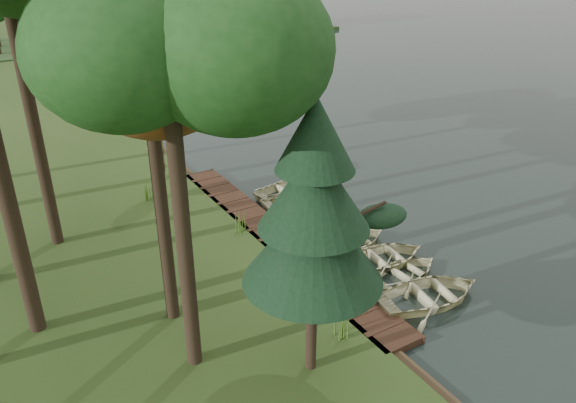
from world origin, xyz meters
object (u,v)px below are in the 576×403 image
rowboat_0 (430,292)px  stored_rowboat (163,191)px  boardwalk (275,239)px  rowboat_1 (405,270)px  rowboat_2 (384,256)px  pine_tree (314,212)px

rowboat_0 → stored_rowboat: bearing=32.0°
boardwalk → stored_rowboat: 6.53m
rowboat_1 → stored_rowboat: size_ratio=0.83×
rowboat_0 → rowboat_1: 1.64m
rowboat_0 → rowboat_1: (0.32, 1.60, -0.09)m
boardwalk → rowboat_2: 4.61m
stored_rowboat → rowboat_2: bearing=-123.5°
boardwalk → rowboat_1: bearing=-60.3°
rowboat_0 → boardwalk: bearing=30.3°
boardwalk → rowboat_0: size_ratio=4.07×
rowboat_2 → pine_tree: size_ratio=0.44×
rowboat_2 → rowboat_0: bearing=-178.8°
rowboat_0 → rowboat_1: rowboat_0 is taller
rowboat_1 → pine_tree: size_ratio=0.37×
rowboat_0 → rowboat_1: size_ratio=1.30×
stored_rowboat → pine_tree: bearing=-154.2°
boardwalk → rowboat_2: bearing=-54.0°
boardwalk → pine_tree: size_ratio=1.97×
rowboat_1 → rowboat_2: 1.16m
boardwalk → rowboat_0: 6.94m
rowboat_1 → pine_tree: pine_tree is taller
pine_tree → rowboat_2: bearing=31.5°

